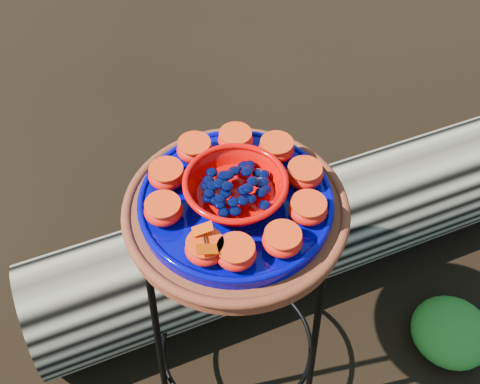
{
  "coord_description": "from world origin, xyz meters",
  "views": [
    {
      "loc": [
        0.01,
        -0.73,
        1.64
      ],
      "look_at": [
        0.01,
        0.0,
        0.78
      ],
      "focal_mm": 45.0,
      "sensor_mm": 36.0,
      "label": 1
    }
  ],
  "objects_px": {
    "terracotta_saucer": "(236,213)",
    "red_bowl": "(236,190)",
    "cobalt_plate": "(236,203)",
    "driftwood_log": "(319,223)",
    "plant_stand": "(237,306)"
  },
  "relations": [
    {
      "from": "terracotta_saucer",
      "to": "red_bowl",
      "type": "height_order",
      "value": "red_bowl"
    },
    {
      "from": "cobalt_plate",
      "to": "driftwood_log",
      "type": "bearing_deg",
      "value": 57.27
    },
    {
      "from": "plant_stand",
      "to": "terracotta_saucer",
      "type": "xyz_separation_m",
      "value": [
        0.0,
        0.0,
        0.37
      ]
    },
    {
      "from": "plant_stand",
      "to": "cobalt_plate",
      "type": "distance_m",
      "value": 0.4
    },
    {
      "from": "plant_stand",
      "to": "driftwood_log",
      "type": "relative_size",
      "value": 0.39
    },
    {
      "from": "plant_stand",
      "to": "driftwood_log",
      "type": "bearing_deg",
      "value": 57.27
    },
    {
      "from": "cobalt_plate",
      "to": "red_bowl",
      "type": "distance_m",
      "value": 0.04
    },
    {
      "from": "red_bowl",
      "to": "plant_stand",
      "type": "bearing_deg",
      "value": 0.0
    },
    {
      "from": "terracotta_saucer",
      "to": "red_bowl",
      "type": "distance_m",
      "value": 0.07
    },
    {
      "from": "cobalt_plate",
      "to": "plant_stand",
      "type": "bearing_deg",
      "value": 0.0
    },
    {
      "from": "red_bowl",
      "to": "terracotta_saucer",
      "type": "bearing_deg",
      "value": 0.0
    },
    {
      "from": "plant_stand",
      "to": "terracotta_saucer",
      "type": "bearing_deg",
      "value": 0.0
    },
    {
      "from": "cobalt_plate",
      "to": "red_bowl",
      "type": "xyz_separation_m",
      "value": [
        0.0,
        0.0,
        0.04
      ]
    },
    {
      "from": "plant_stand",
      "to": "terracotta_saucer",
      "type": "distance_m",
      "value": 0.37
    },
    {
      "from": "terracotta_saucer",
      "to": "plant_stand",
      "type": "bearing_deg",
      "value": 0.0
    }
  ]
}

